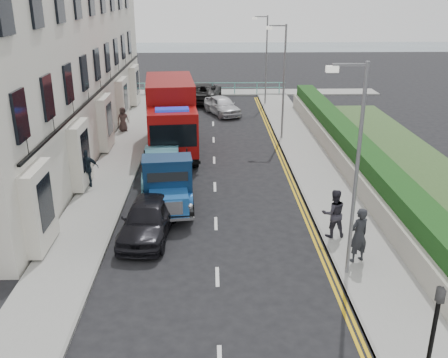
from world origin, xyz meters
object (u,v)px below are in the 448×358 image
lamp_far (265,55)px  parked_car_front (148,218)px  lamp_near (354,161)px  bedford_lorry (168,186)px  red_lorry (171,114)px  lamp_mid (282,76)px  pedestrian_east_near (359,235)px

lamp_far → parked_car_front: size_ratio=1.60×
lamp_near → bedford_lorry: lamp_near is taller
red_lorry → parked_car_front: size_ratio=1.82×
lamp_far → parked_car_front: bearing=-106.4°
lamp_near → lamp_mid: 16.00m
lamp_far → parked_car_front: (-6.78, -22.98, -3.25)m
lamp_near → pedestrian_east_near: lamp_near is taller
parked_car_front → pedestrian_east_near: bearing=-11.6°
lamp_near → bedford_lorry: 8.67m
lamp_near → pedestrian_east_near: size_ratio=3.54×
lamp_near → lamp_mid: bearing=90.0°
red_lorry → pedestrian_east_near: size_ratio=4.02×
lamp_near → pedestrian_east_near: bearing=48.4°
lamp_far → bedford_lorry: lamp_far is taller
red_lorry → parked_car_front: red_lorry is taller
lamp_near → parked_car_front: (-6.78, 3.02, -3.25)m
lamp_far → bedford_lorry: size_ratio=1.33×
pedestrian_east_near → parked_car_front: bearing=-40.8°
bedford_lorry → parked_car_front: (-0.59, -2.32, -0.36)m
lamp_far → pedestrian_east_near: bearing=-88.6°
parked_car_front → lamp_near: bearing=-18.3°
parked_car_front → lamp_far: bearing=79.3°
red_lorry → parked_car_front: 10.99m
lamp_far → lamp_mid: bearing=-90.0°
lamp_mid → red_lorry: 7.19m
red_lorry → pedestrian_east_near: bearing=-67.0°
red_lorry → lamp_near: bearing=-70.3°
parked_car_front → pedestrian_east_near: pedestrian_east_near is taller
bedford_lorry → lamp_near: bearing=-46.8°
lamp_mid → lamp_far: bearing=90.0°
bedford_lorry → pedestrian_east_near: 8.24m
lamp_mid → red_lorry: bearing=-162.6°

